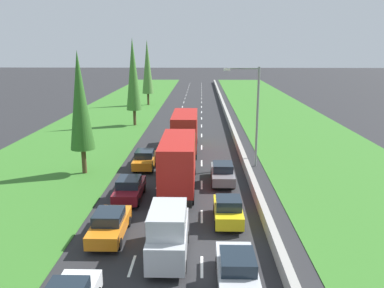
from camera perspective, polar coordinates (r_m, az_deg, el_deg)
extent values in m
plane|color=#28282B|center=(63.49, -0.19, 4.21)|extent=(300.00, 300.00, 0.00)
cube|color=#387528|center=(65.06, -11.43, 4.18)|extent=(14.00, 140.00, 0.04)
cube|color=#387528|center=(64.72, 12.65, 4.07)|extent=(14.00, 140.00, 0.04)
cube|color=#9E9B93|center=(63.53, 4.97, 4.55)|extent=(0.44, 120.00, 0.85)
cube|color=white|center=(20.82, -8.69, -17.04)|extent=(0.14, 2.00, 0.01)
cube|color=white|center=(26.08, -6.42, -10.30)|extent=(0.14, 2.00, 0.01)
cube|color=white|center=(31.61, -4.98, -5.86)|extent=(0.14, 2.00, 0.01)
cube|color=white|center=(37.28, -3.99, -2.75)|extent=(0.14, 2.00, 0.01)
cube|color=white|center=(43.05, -3.26, -0.47)|extent=(0.14, 2.00, 0.01)
cube|color=white|center=(48.87, -2.71, 1.27)|extent=(0.14, 2.00, 0.01)
cube|color=white|center=(54.72, -2.28, 2.64)|extent=(0.14, 2.00, 0.01)
cube|color=white|center=(60.61, -1.93, 3.74)|extent=(0.14, 2.00, 0.01)
cube|color=white|center=(66.52, -1.64, 4.65)|extent=(0.14, 2.00, 0.01)
cube|color=white|center=(72.44, -1.39, 5.41)|extent=(0.14, 2.00, 0.01)
cube|color=white|center=(78.37, -1.19, 6.05)|extent=(0.14, 2.00, 0.01)
cube|color=white|center=(84.31, -1.01, 6.61)|extent=(0.14, 2.00, 0.01)
cube|color=white|center=(90.27, -0.85, 7.09)|extent=(0.14, 2.00, 0.01)
cube|color=white|center=(96.22, -0.72, 7.51)|extent=(0.14, 2.00, 0.01)
cube|color=white|center=(102.18, -0.60, 7.88)|extent=(0.14, 2.00, 0.01)
cube|color=white|center=(108.15, -0.49, 8.21)|extent=(0.14, 2.00, 0.01)
cube|color=white|center=(114.12, -0.39, 8.51)|extent=(0.14, 2.00, 0.01)
cube|color=white|center=(120.09, -0.31, 8.77)|extent=(0.14, 2.00, 0.01)
cube|color=white|center=(20.54, 1.44, -17.33)|extent=(0.14, 2.00, 0.01)
cube|color=white|center=(25.86, 1.42, -10.43)|extent=(0.14, 2.00, 0.01)
cube|color=white|center=(31.43, 1.41, -5.93)|extent=(0.14, 2.00, 0.01)
cube|color=white|center=(37.13, 1.41, -2.79)|extent=(0.14, 2.00, 0.01)
cube|color=white|center=(42.91, 1.40, -0.50)|extent=(0.14, 2.00, 0.01)
cube|color=white|center=(48.75, 1.40, 1.25)|extent=(0.14, 2.00, 0.01)
cube|color=white|center=(54.62, 1.39, 2.62)|extent=(0.14, 2.00, 0.01)
cube|color=white|center=(60.51, 1.39, 3.73)|extent=(0.14, 2.00, 0.01)
cube|color=white|center=(66.43, 1.39, 4.64)|extent=(0.14, 2.00, 0.01)
cube|color=white|center=(72.36, 1.39, 5.40)|extent=(0.14, 2.00, 0.01)
cube|color=white|center=(78.30, 1.39, 6.04)|extent=(0.14, 2.00, 0.01)
cube|color=white|center=(84.25, 1.39, 6.60)|extent=(0.14, 2.00, 0.01)
cube|color=white|center=(90.20, 1.39, 7.08)|extent=(0.14, 2.00, 0.01)
cube|color=white|center=(96.16, 1.38, 7.50)|extent=(0.14, 2.00, 0.01)
cube|color=white|center=(102.13, 1.38, 7.87)|extent=(0.14, 2.00, 0.01)
cube|color=white|center=(108.10, 1.38, 8.20)|extent=(0.14, 2.00, 0.01)
cube|color=white|center=(114.07, 1.38, 8.50)|extent=(0.14, 2.00, 0.01)
cube|color=white|center=(120.04, 1.38, 8.77)|extent=(0.14, 2.00, 0.01)
cube|color=orange|center=(23.48, -11.79, -11.56)|extent=(1.76, 4.50, 0.72)
cube|color=#19232D|center=(23.08, -11.96, -10.23)|extent=(1.56, 1.90, 0.60)
cylinder|color=black|center=(25.04, -12.85, -10.85)|extent=(0.22, 0.64, 0.64)
cylinder|color=black|center=(24.71, -9.18, -11.02)|extent=(0.22, 0.64, 0.64)
cylinder|color=black|center=(22.63, -14.58, -13.76)|extent=(0.22, 0.64, 0.64)
cylinder|color=black|center=(22.26, -10.50, -14.02)|extent=(0.22, 0.64, 0.64)
cube|color=silver|center=(18.92, 6.52, -18.01)|extent=(1.76, 4.50, 0.72)
cube|color=#19232D|center=(18.45, 6.62, -16.52)|extent=(1.56, 1.90, 0.60)
cylinder|color=black|center=(20.24, 3.78, -16.83)|extent=(0.22, 0.64, 0.64)
cylinder|color=black|center=(20.37, 8.47, -16.75)|extent=(0.22, 0.64, 0.64)
cube|color=yellow|center=(24.90, 5.22, -9.74)|extent=(1.68, 3.90, 0.76)
cube|color=#19232D|center=(24.35, 5.30, -8.51)|extent=(1.52, 1.60, 0.64)
cylinder|color=black|center=(26.12, 3.34, -9.45)|extent=(0.22, 0.64, 0.64)
cylinder|color=black|center=(26.21, 6.70, -9.43)|extent=(0.22, 0.64, 0.64)
cylinder|color=black|center=(23.92, 3.53, -11.74)|extent=(0.22, 0.64, 0.64)
cylinder|color=black|center=(24.02, 7.24, -11.71)|extent=(0.22, 0.64, 0.64)
cube|color=slate|center=(31.89, 4.44, -4.39)|extent=(1.76, 4.50, 0.72)
cube|color=#19232D|center=(31.55, 4.48, -3.34)|extent=(1.56, 1.90, 0.60)
cylinder|color=black|center=(33.29, 2.92, -4.22)|extent=(0.22, 0.64, 0.64)
cylinder|color=black|center=(33.38, 5.68, -4.23)|extent=(0.22, 0.64, 0.64)
cylinder|color=black|center=(30.65, 3.06, -5.84)|extent=(0.22, 0.64, 0.64)
cylinder|color=black|center=(30.75, 6.06, -5.84)|extent=(0.22, 0.64, 0.64)
cube|color=silver|center=(20.93, -3.41, -13.54)|extent=(1.90, 4.90, 1.40)
cube|color=silver|center=(20.11, -3.53, -10.77)|extent=(1.80, 3.10, 1.10)
cylinder|color=black|center=(22.67, -5.32, -13.29)|extent=(0.22, 0.64, 0.64)
cylinder|color=black|center=(22.55, -0.80, -13.39)|extent=(0.22, 0.64, 0.64)
cylinder|color=black|center=(20.04, -6.35, -17.24)|extent=(0.22, 0.64, 0.64)
cylinder|color=black|center=(19.90, -1.14, -17.39)|extent=(0.22, 0.64, 0.64)
cube|color=black|center=(30.56, -1.89, -5.34)|extent=(2.20, 9.40, 0.56)
cube|color=#237A33|center=(33.55, -1.57, -0.85)|extent=(2.40, 2.20, 2.50)
cube|color=#B21E19|center=(28.92, -2.04, -2.44)|extent=(2.44, 7.20, 3.30)
cylinder|color=black|center=(33.84, -3.47, -3.93)|extent=(0.22, 0.64, 0.64)
cylinder|color=black|center=(33.73, 0.33, -3.96)|extent=(0.22, 0.64, 0.64)
cylinder|color=black|center=(28.70, -4.38, -7.27)|extent=(0.22, 0.64, 0.64)
cylinder|color=black|center=(28.57, 0.14, -7.33)|extent=(0.22, 0.64, 0.64)
cylinder|color=black|center=(27.70, -4.60, -8.07)|extent=(0.22, 0.64, 0.64)
cylinder|color=black|center=(27.56, 0.09, -8.14)|extent=(0.22, 0.64, 0.64)
cube|color=maroon|center=(28.74, -9.02, -6.61)|extent=(1.76, 4.50, 0.72)
cube|color=#19232D|center=(28.38, -9.13, -5.46)|extent=(1.56, 1.90, 0.60)
cylinder|color=black|center=(30.29, -10.03, -6.29)|extent=(0.22, 0.64, 0.64)
cylinder|color=black|center=(30.02, -7.02, -6.36)|extent=(0.22, 0.64, 0.64)
cylinder|color=black|center=(27.75, -11.15, -8.26)|extent=(0.22, 0.64, 0.64)
cylinder|color=black|center=(27.45, -7.85, -8.36)|extent=(0.22, 0.64, 0.64)
cube|color=black|center=(41.33, -0.96, -0.21)|extent=(2.20, 9.40, 0.56)
cube|color=yellow|center=(44.51, -0.79, 2.83)|extent=(2.40, 2.20, 2.50)
cube|color=#B21E19|center=(39.83, -1.04, 2.10)|extent=(2.44, 7.20, 3.30)
cylinder|color=black|center=(44.66, -2.23, 0.48)|extent=(0.22, 0.64, 0.64)
cylinder|color=black|center=(44.58, 0.65, 0.47)|extent=(0.22, 0.64, 0.64)
cylinder|color=black|center=(39.36, -2.72, -1.36)|extent=(0.22, 0.64, 0.64)
cylinder|color=black|center=(39.27, 0.55, -1.38)|extent=(0.22, 0.64, 0.64)
cylinder|color=black|center=(38.32, -2.83, -1.79)|extent=(0.22, 0.64, 0.64)
cylinder|color=black|center=(38.23, 0.53, -1.81)|extent=(0.22, 0.64, 0.64)
cube|color=orange|center=(35.89, -6.81, -2.36)|extent=(1.76, 4.50, 0.72)
cube|color=#19232D|center=(35.57, -6.87, -1.40)|extent=(1.56, 1.90, 0.60)
cylinder|color=black|center=(37.44, -7.71, -2.28)|extent=(0.22, 0.64, 0.64)
cylinder|color=black|center=(37.22, -5.27, -2.30)|extent=(0.22, 0.64, 0.64)
cylinder|color=black|center=(34.80, -8.42, -3.55)|extent=(0.22, 0.64, 0.64)
cylinder|color=black|center=(34.57, -5.80, -3.59)|extent=(0.22, 0.64, 0.64)
cylinder|color=#4C3823|center=(35.16, -15.36, -2.40)|extent=(0.39, 0.39, 2.20)
cone|color=#2D6623|center=(34.12, -15.92, 6.05)|extent=(2.06, 2.06, 8.24)
cylinder|color=#4C3823|center=(55.50, -8.30, 3.81)|extent=(0.40, 0.40, 2.20)
cone|color=#3D752D|center=(54.79, -8.52, 9.95)|extent=(2.10, 2.10, 9.71)
cylinder|color=#4C3823|center=(75.07, -6.35, 6.47)|extent=(0.40, 0.40, 2.20)
cone|color=#4C7F38|center=(74.54, -6.48, 11.04)|extent=(2.10, 2.10, 9.78)
cylinder|color=gray|center=(35.65, 9.43, 3.75)|extent=(0.20, 0.20, 9.00)
cylinder|color=gray|center=(34.99, 7.41, 10.81)|extent=(2.80, 0.12, 0.12)
cube|color=silver|center=(34.87, 5.08, 10.69)|extent=(0.60, 0.28, 0.20)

